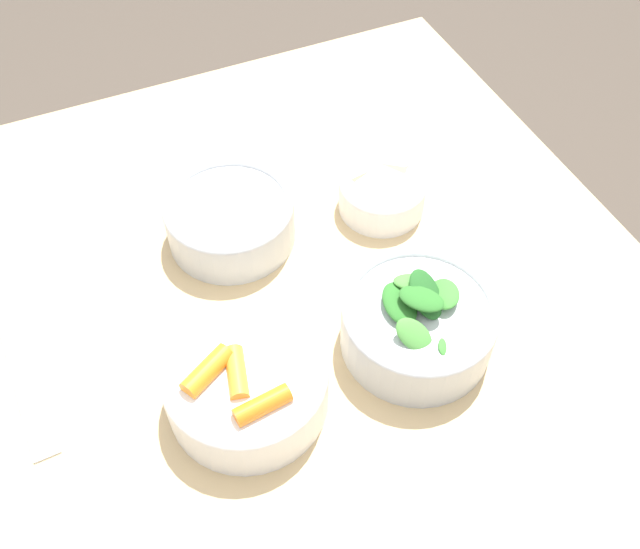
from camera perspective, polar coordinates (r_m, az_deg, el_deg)
ground_plane at (r=1.53m, az=0.52°, el=-20.04°), size 10.00×10.00×0.00m
dining_table at (r=0.95m, az=0.80°, el=-7.93°), size 1.03×0.82×0.76m
bowl_carrots at (r=0.76m, az=-5.93°, el=-8.78°), size 0.17×0.17×0.08m
bowl_greens at (r=0.80m, az=7.84°, el=-3.87°), size 0.17×0.17×0.10m
bowl_beans_hotdog at (r=0.91m, az=-7.17°, el=4.27°), size 0.16×0.16×0.06m
bowl_cookies at (r=0.94m, az=4.96°, el=6.51°), size 0.11×0.11×0.05m
ruler at (r=0.88m, az=-22.90°, el=-5.88°), size 0.28×0.04×0.00m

